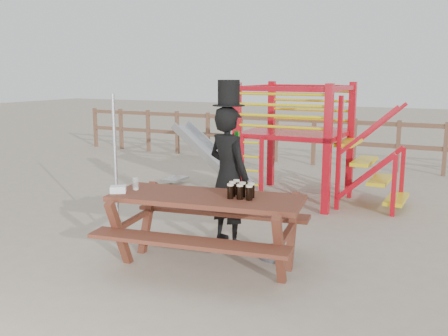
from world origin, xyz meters
The scene contains 10 objects.
ground centered at (0.00, 0.00, 0.00)m, with size 60.00×60.00×0.00m, color tan.
back_fence centered at (0.00, 7.00, 0.74)m, with size 15.09×0.09×1.20m.
playground_fort centered at (0.12, 3.58, 1.07)m, with size 4.71×1.84×2.10m.
picnic_table centered at (0.38, -0.04, 0.54)m, with size 2.44×1.87×0.86m.
man_with_hat centered at (0.24, 0.81, 0.97)m, with size 0.78×0.65×2.17m.
metal_pole centered at (-1.01, 0.04, 1.00)m, with size 0.04×0.04×2.00m, color #B2B2B7.
parasol_base centered at (1.00, 0.60, 0.05)m, with size 0.44×0.44×0.19m.
paper_bag centered at (-0.62, -0.39, 0.90)m, with size 0.18×0.14×0.08m, color white.
stout_pints centered at (0.76, 0.05, 0.95)m, with size 0.32×0.30×0.17m.
empty_glasses centered at (-0.53, -0.18, 0.93)m, with size 0.07×0.07×0.15m.
Camera 1 is at (3.11, -4.94, 2.25)m, focal length 40.00 mm.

